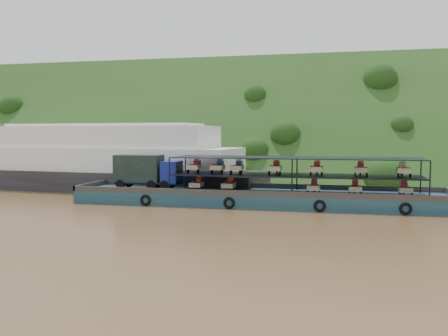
# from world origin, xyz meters

# --- Properties ---
(ground) EXTENTS (160.00, 160.00, 0.00)m
(ground) POSITION_xyz_m (0.00, 0.00, 0.00)
(ground) COLOR brown
(ground) RESTS_ON ground
(hillside) EXTENTS (140.00, 39.60, 39.60)m
(hillside) POSITION_xyz_m (0.00, 36.00, 0.00)
(hillside) COLOR #1F3C15
(hillside) RESTS_ON ground
(cargo_barge) EXTENTS (35.00, 7.18, 4.60)m
(cargo_barge) POSITION_xyz_m (1.14, -0.21, 1.15)
(cargo_barge) COLOR #142E49
(cargo_barge) RESTS_ON ground
(passenger_ferry) EXTENTS (39.86, 13.17, 7.93)m
(passenger_ferry) POSITION_xyz_m (-18.30, 8.51, 3.43)
(passenger_ferry) COLOR black
(passenger_ferry) RESTS_ON ground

